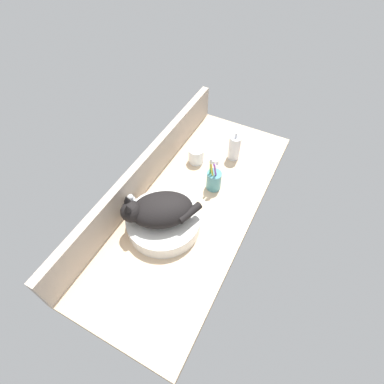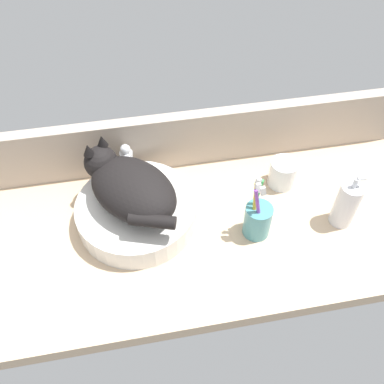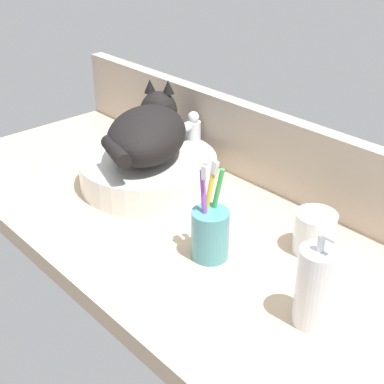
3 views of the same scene
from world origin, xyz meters
The scene contains 8 objects.
ground_plane centered at (0.00, 0.00, -2.00)cm, with size 128.86×53.86×4.00cm, color #D1B28E.
backsplash_panel centered at (0.00, 25.13, 8.74)cm, with size 128.86×3.60×17.49cm, color #AD9E8E.
sink_basin centered at (-16.07, 5.58, 3.31)cm, with size 31.29×31.29×6.62cm, color silver.
cat centered at (-16.96, 6.62, 12.38)cm, with size 28.70×30.18×14.00cm.
faucet centered at (-16.81, 19.20, 7.30)cm, with size 3.60×11.84×13.60cm.
soap_dispenser centered at (37.04, -4.48, 6.87)cm, with size 5.91×5.91×16.82cm.
toothbrush_cup centered at (13.79, -3.89, 5.26)cm, with size 6.96×6.96×18.72cm.
water_glass centered at (25.75, 11.41, 3.54)cm, with size 7.75×7.75×8.08cm.
Camera 3 is at (71.03, -60.99, 58.61)cm, focal length 50.00 mm.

